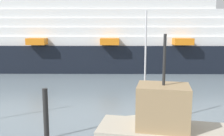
# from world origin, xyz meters

# --- Properties ---
(sailboat_0) EXTENTS (5.42, 2.74, 8.28)m
(sailboat_0) POSITION_xyz_m (2.89, 11.46, 0.45)
(sailboat_0) COLOR #BCB29E
(sailboat_0) RESTS_ON ground_plane
(fishing_boat_0) EXTENTS (8.61, 4.36, 6.75)m
(fishing_boat_0) POSITION_xyz_m (3.41, 7.70, 1.33)
(fishing_boat_0) COLOR #BCB29E
(fishing_boat_0) RESTS_ON ground_plane
(cruise_ship) EXTENTS (81.17, 13.44, 15.80)m
(cruise_ship) POSITION_xyz_m (-12.22, 38.15, 5.09)
(cruise_ship) COLOR black
(cruise_ship) RESTS_ON ground_plane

